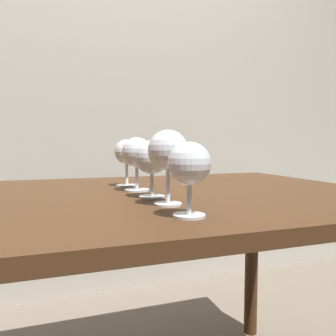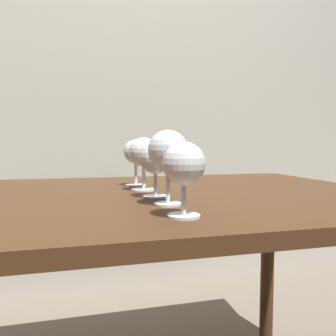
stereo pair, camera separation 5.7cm
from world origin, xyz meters
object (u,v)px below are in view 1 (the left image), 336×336
Objects in this scene: wine_glass_pinot at (152,158)px; wine_glass_rose at (128,153)px; wine_glass_port at (168,152)px; wine_glass_chardonnay at (189,165)px; wine_glass_amber at (137,154)px.

wine_glass_rose reaches higher than wine_glass_pinot.
wine_glass_port is at bearing -87.90° from wine_glass_rose.
wine_glass_chardonnay is at bearing -90.83° from wine_glass_port.
wine_glass_port reaches higher than wine_glass_amber.
wine_glass_pinot is at bearing -87.04° from wine_glass_amber.
wine_glass_rose is at bearing 91.34° from wine_glass_chardonnay.
wine_glass_rose is at bearing 90.75° from wine_glass_amber.
wine_glass_port is 1.07× the size of wine_glass_amber.
wine_glass_amber is at bearing 92.74° from wine_glass_port.
wine_glass_chardonnay is 0.90× the size of wine_glass_amber.
wine_glass_chardonnay is 0.12m from wine_glass_port.
wine_glass_pinot is 0.93× the size of wine_glass_amber.
wine_glass_chardonnay is 0.22m from wine_glass_pinot.
wine_glass_pinot is (-0.00, 0.22, 0.00)m from wine_glass_chardonnay.
wine_glass_port is at bearing 89.17° from wine_glass_chardonnay.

